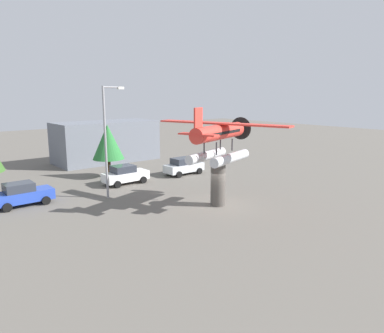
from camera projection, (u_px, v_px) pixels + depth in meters
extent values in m
plane|color=#605B54|center=(218.00, 205.00, 27.30)|extent=(140.00, 140.00, 0.00)
cylinder|color=#4C4742|center=(218.00, 184.00, 26.97)|extent=(1.10, 1.10, 3.34)
cylinder|color=silver|center=(231.00, 158.00, 26.04)|extent=(4.80, 2.07, 0.70)
cylinder|color=#333338|center=(232.00, 145.00, 27.13)|extent=(0.12, 0.12, 0.90)
cylinder|color=#333338|center=(216.00, 149.00, 25.16)|extent=(0.12, 0.12, 0.90)
cylinder|color=silver|center=(207.00, 156.00, 27.11)|extent=(4.80, 2.07, 0.70)
cylinder|color=#333338|center=(220.00, 144.00, 27.67)|extent=(0.12, 0.12, 0.90)
cylinder|color=#333338|center=(204.00, 147.00, 25.70)|extent=(0.12, 0.12, 0.90)
cylinder|color=red|center=(219.00, 132.00, 26.22)|extent=(6.25, 2.86, 1.10)
cube|color=black|center=(220.00, 132.00, 26.38)|extent=(4.48, 2.35, 0.20)
cone|color=#262628|center=(238.00, 129.00, 28.89)|extent=(0.93, 1.05, 0.88)
cylinder|color=black|center=(241.00, 128.00, 29.22)|extent=(0.56, 1.73, 1.80)
cube|color=red|center=(221.00, 123.00, 26.43)|extent=(4.08, 10.27, 0.12)
cube|color=red|center=(198.00, 134.00, 23.90)|extent=(1.48, 2.88, 0.10)
cube|color=red|center=(198.00, 118.00, 23.68)|extent=(0.90, 0.38, 1.30)
cube|color=#2847B7|center=(23.00, 196.00, 27.12)|extent=(4.20, 1.70, 0.80)
cube|color=#2D333D|center=(19.00, 187.00, 26.82)|extent=(2.00, 1.56, 0.64)
cylinder|color=black|center=(46.00, 201.00, 27.37)|extent=(0.64, 0.22, 0.64)
cylinder|color=black|center=(38.00, 195.00, 28.72)|extent=(0.64, 0.22, 0.64)
cylinder|color=black|center=(7.00, 208.00, 25.67)|extent=(0.64, 0.22, 0.64)
cylinder|color=black|center=(1.00, 202.00, 27.02)|extent=(0.64, 0.22, 0.64)
cube|color=white|center=(126.00, 176.00, 33.69)|extent=(4.20, 1.70, 0.80)
cube|color=#2D333D|center=(123.00, 169.00, 33.39)|extent=(2.00, 1.56, 0.64)
cylinder|color=black|center=(143.00, 180.00, 33.94)|extent=(0.64, 0.22, 0.64)
cylinder|color=black|center=(133.00, 177.00, 35.29)|extent=(0.64, 0.22, 0.64)
cylinder|color=black|center=(118.00, 184.00, 32.24)|extent=(0.64, 0.22, 0.64)
cylinder|color=black|center=(108.00, 181.00, 33.59)|extent=(0.64, 0.22, 0.64)
cube|color=silver|center=(184.00, 168.00, 37.61)|extent=(4.20, 1.70, 0.80)
cube|color=#2D333D|center=(182.00, 161.00, 37.31)|extent=(2.00, 1.56, 0.64)
cylinder|color=black|center=(199.00, 171.00, 37.86)|extent=(0.64, 0.22, 0.64)
cylinder|color=black|center=(188.00, 168.00, 39.21)|extent=(0.64, 0.22, 0.64)
cylinder|color=black|center=(179.00, 175.00, 36.16)|extent=(0.64, 0.22, 0.64)
cylinder|color=black|center=(168.00, 172.00, 37.51)|extent=(0.64, 0.22, 0.64)
cylinder|color=gray|center=(106.00, 143.00, 28.38)|extent=(0.18, 0.18, 8.82)
cylinder|color=gray|center=(112.00, 87.00, 28.04)|extent=(1.60, 0.12, 0.12)
cube|color=silver|center=(120.00, 88.00, 28.49)|extent=(0.50, 0.28, 0.20)
cube|color=slate|center=(106.00, 141.00, 44.70)|extent=(12.20, 5.50, 4.92)
cylinder|color=brown|center=(109.00, 168.00, 36.33)|extent=(0.36, 0.36, 1.84)
cone|color=#287033|center=(108.00, 142.00, 35.82)|extent=(3.09, 3.09, 3.44)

